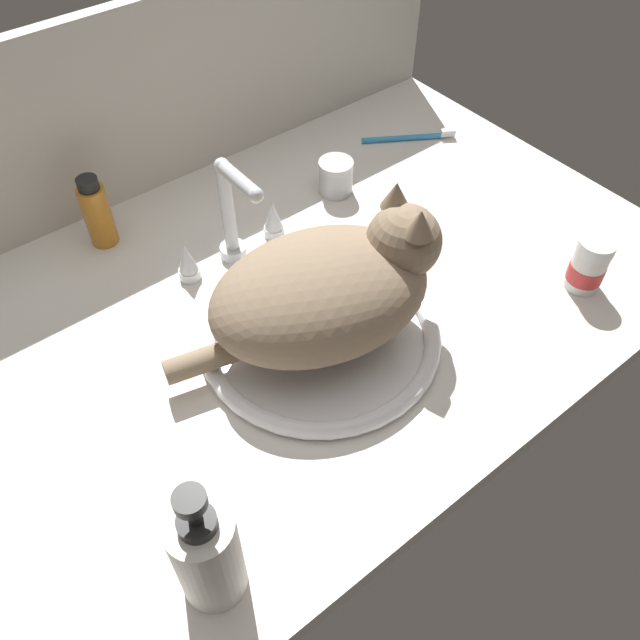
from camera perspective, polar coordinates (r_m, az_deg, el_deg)
countertop at (r=94.13cm, az=-3.50°, el=0.25°), size 119.83×71.58×3.00cm
backsplash_wall at (r=110.62cm, az=-15.71°, el=16.87°), size 119.83×2.40×32.97cm
sink_basin at (r=88.54cm, az=0.00°, el=-1.28°), size 32.62×32.62×2.31cm
faucet at (r=96.56cm, az=-7.63°, el=8.34°), size 18.48×11.06×17.48cm
cat at (r=82.83cm, az=1.13°, el=2.85°), size 37.38×26.49×18.24cm
soap_pump_bottle at (r=67.08cm, az=-9.77°, el=-19.37°), size 6.61×6.61×18.95cm
metal_jar at (r=111.24cm, az=1.37°, el=12.33°), size 5.80×5.80×5.81cm
pill_bottle at (r=100.91cm, az=22.28°, el=4.40°), size 5.20×5.20×8.59cm
amber_bottle at (r=105.17cm, az=-18.79°, el=8.79°), size 4.17×4.17×11.77cm
toothbrush at (r=126.12cm, az=7.90°, el=15.47°), size 15.29×10.03×1.70cm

